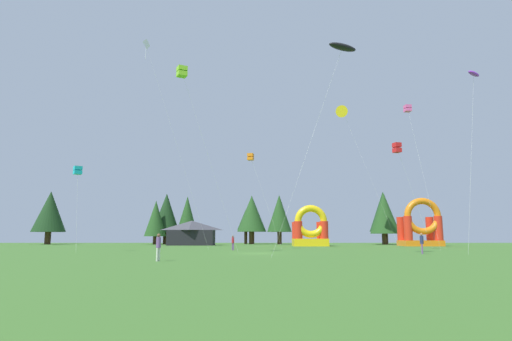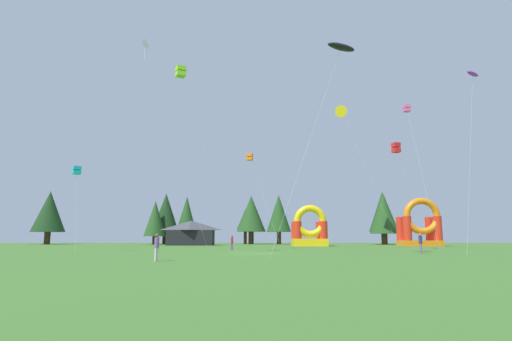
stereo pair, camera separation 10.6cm
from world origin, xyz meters
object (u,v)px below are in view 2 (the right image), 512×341
at_px(kite_orange_box, 250,157).
at_px(person_far_side, 232,241).
at_px(kite_white_diamond, 146,48).
at_px(inflatable_blue_arch, 421,228).
at_px(kite_red_box, 397,148).
at_px(inflatable_red_slide, 310,232).
at_px(kite_lime_box, 181,72).
at_px(kite_purple_parafoil, 473,74).
at_px(kite_black_parafoil, 342,47).
at_px(person_midfield, 157,245).
at_px(kite_cyan_box, 77,170).
at_px(kite_pink_box, 407,109).
at_px(festival_tent, 191,233).
at_px(person_near_camera, 421,242).
at_px(kite_yellow_delta, 343,112).

xyz_separation_m(kite_orange_box, person_far_side, (-1.93, -2.07, -10.02)).
height_order(kite_white_diamond, inflatable_blue_arch, kite_white_diamond).
height_order(kite_red_box, inflatable_red_slide, kite_red_box).
distance_m(kite_lime_box, kite_purple_parafoil, 28.63).
relative_size(kite_orange_box, person_far_side, 7.02).
distance_m(kite_black_parafoil, person_midfield, 23.02).
distance_m(kite_cyan_box, kite_white_diamond, 17.52).
xyz_separation_m(kite_red_box, inflatable_red_slide, (-8.36, 17.16, -9.75)).
bearing_deg(kite_pink_box, kite_cyan_box, -165.01).
distance_m(kite_pink_box, inflatable_red_slide, 23.74).
bearing_deg(kite_white_diamond, person_midfield, -71.21).
bearing_deg(kite_cyan_box, kite_white_diamond, 49.31).
relative_size(kite_purple_parafoil, person_far_side, 10.94).
distance_m(kite_white_diamond, inflatable_blue_arch, 48.33).
bearing_deg(festival_tent, inflatable_red_slide, -17.96).
distance_m(kite_purple_parafoil, person_far_side, 30.29).
xyz_separation_m(person_midfield, inflatable_red_slide, (14.62, 39.35, 1.20)).
height_order(kite_red_box, festival_tent, kite_red_box).
bearing_deg(person_midfield, person_near_camera, 149.54).
bearing_deg(person_midfield, kite_yellow_delta, -174.53).
bearing_deg(kite_white_diamond, kite_yellow_delta, 35.74).
xyz_separation_m(kite_lime_box, kite_red_box, (23.94, 10.75, -5.15)).
xyz_separation_m(kite_yellow_delta, kite_purple_parafoil, (7.02, -28.11, -4.72)).
xyz_separation_m(kite_lime_box, kite_white_diamond, (-6.11, 9.32, 6.87)).
bearing_deg(kite_pink_box, inflatable_blue_arch, 66.01).
bearing_deg(inflatable_blue_arch, festival_tent, 170.71).
height_order(kite_black_parafoil, person_far_side, kite_black_parafoil).
height_order(kite_yellow_delta, person_near_camera, kite_yellow_delta).
relative_size(kite_black_parafoil, kite_red_box, 1.45).
relative_size(person_far_side, inflatable_blue_arch, 0.22).
height_order(person_far_side, inflatable_red_slide, inflatable_red_slide).
height_order(kite_purple_parafoil, festival_tent, kite_purple_parafoil).
relative_size(kite_orange_box, person_midfield, 6.66).
distance_m(kite_white_diamond, festival_tent, 33.25).
bearing_deg(kite_yellow_delta, kite_black_parafoil, -101.85).
bearing_deg(person_midfield, kite_red_box, 166.35).
height_order(kite_pink_box, kite_white_diamond, kite_white_diamond).
bearing_deg(kite_pink_box, kite_red_box, -131.84).
bearing_deg(kite_lime_box, kite_orange_box, 60.64).
height_order(person_far_side, festival_tent, festival_tent).
bearing_deg(person_midfield, kite_pink_box, 166.81).
bearing_deg(kite_black_parafoil, kite_red_box, 57.40).
height_order(kite_purple_parafoil, kite_orange_box, kite_purple_parafoil).
height_order(kite_purple_parafoil, inflatable_red_slide, kite_purple_parafoil).
bearing_deg(person_near_camera, kite_yellow_delta, 17.03).
relative_size(person_midfield, person_far_side, 1.05).
distance_m(inflatable_blue_arch, festival_tent, 37.49).
xyz_separation_m(kite_black_parafoil, inflatable_red_slide, (0.92, 31.68, -15.63)).
relative_size(kite_cyan_box, kite_lime_box, 0.48).
relative_size(kite_red_box, kite_white_diamond, 0.51).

